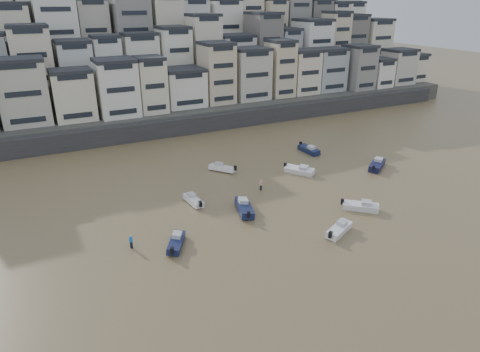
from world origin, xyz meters
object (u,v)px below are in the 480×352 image
boat_c (244,206)px  person_pink (261,185)px  boat_h (222,167)px  boat_a (339,228)px  boat_e (299,170)px  boat_d (377,164)px  boat_i (309,149)px  boat_b (361,205)px  person_blue (131,241)px  boat_j (176,241)px  boat_f (193,199)px

boat_c → person_pink: bearing=-30.6°
boat_h → boat_a: boat_a is taller
boat_e → boat_h: bearing=-155.9°
boat_c → boat_h: bearing=2.7°
boat_d → boat_i: bearing=81.2°
boat_d → boat_a: bearing=-178.5°
boat_d → boat_c: (-27.52, -4.12, -0.02)m
boat_b → boat_i: boat_i is taller
boat_h → boat_b: 24.03m
boat_h → person_blue: size_ratio=2.87×
boat_h → person_pink: (1.93, -9.62, 0.19)m
boat_h → boat_b: size_ratio=0.96×
boat_d → person_pink: (-22.08, 1.00, 0.05)m
boat_j → person_blue: (-4.75, 2.00, 0.20)m
person_blue → person_pink: size_ratio=1.00×
boat_f → boat_c: bearing=-142.0°
boat_e → boat_j: boat_e is taller
boat_a → boat_f: boat_a is taller
person_blue → boat_e: bearing=18.7°
boat_d → boat_a: boat_d is taller
boat_e → boat_i: 10.92m
person_blue → boat_h: bearing=41.2°
boat_i → boat_j: bearing=-60.3°
boat_b → boat_j: (-25.46, 2.48, -0.04)m
boat_c → person_pink: 7.47m
boat_h → boat_j: size_ratio=1.01×
boat_a → boat_h: bearing=74.1°
boat_h → boat_f: boat_h is taller
boat_e → boat_f: (-19.51, -2.43, -0.10)m
boat_j → boat_c: (11.08, 4.20, 0.13)m
boat_i → person_pink: (-16.35, -10.78, 0.12)m
person_blue → boat_j: bearing=-22.8°
person_pink → boat_c: bearing=-136.7°
boat_i → boat_j: 38.53m
person_pink → boat_b: bearing=-52.9°
boat_a → boat_e: (6.55, 18.31, 0.04)m
boat_h → person_pink: bearing=153.1°
boat_d → person_pink: 22.10m
boat_h → person_pink: 9.81m
boat_i → boat_c: bearing=-55.6°
boat_e → person_pink: size_ratio=3.07×
boat_h → boat_d: (24.01, -10.63, 0.14)m
boat_h → boat_b: (10.87, -21.43, 0.03)m
boat_a → boat_d: bearing=10.8°
boat_f → boat_h: bearing=-48.7°
boat_b → boat_i: 23.77m
boat_j → person_pink: person_pink is taller
boat_e → boat_i: boat_i is taller
boat_f → boat_c: size_ratio=0.78×
boat_b → person_pink: person_pink is taller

